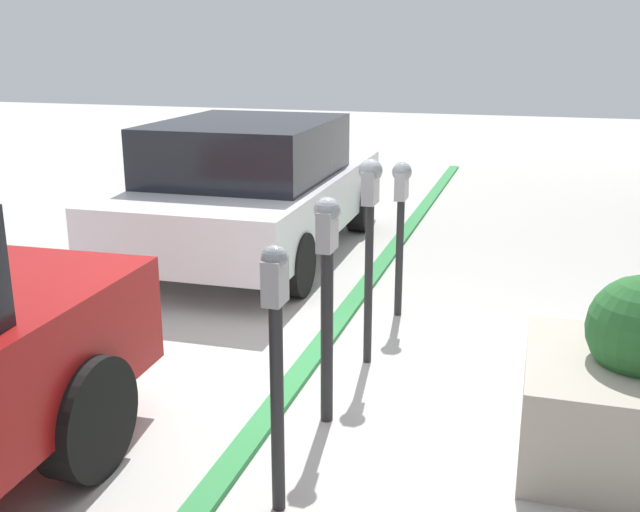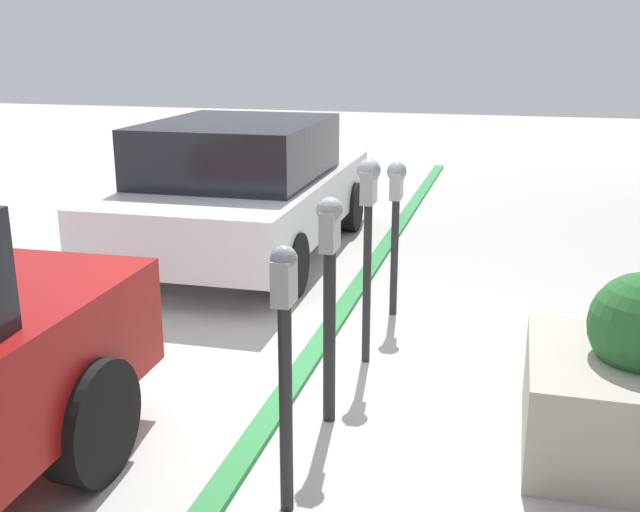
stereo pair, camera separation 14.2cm
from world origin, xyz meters
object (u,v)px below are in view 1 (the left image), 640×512
planter_box (634,395)px  parked_car_middle (252,186)px  parking_meter_middle (370,216)px  parking_meter_fourth (401,206)px  parking_meter_nearest (276,342)px  parking_meter_second (327,275)px

planter_box → parked_car_middle: 5.01m
parking_meter_middle → parked_car_middle: (2.53, 1.90, -0.36)m
parking_meter_fourth → parked_car_middle: 2.44m
parking_meter_nearest → planter_box: parking_meter_nearest is taller
parking_meter_nearest → parking_meter_middle: (1.91, -0.03, 0.20)m
parking_meter_second → planter_box: 1.88m
parking_meter_nearest → parking_meter_second: (0.97, 0.02, 0.04)m
parking_meter_middle → planter_box: 2.09m
planter_box → parking_meter_nearest: bearing=119.9°
parking_meter_second → parking_meter_middle: size_ratio=0.94×
parking_meter_fourth → parked_car_middle: size_ratio=0.32×
parking_meter_second → planter_box: parking_meter_second is taller
parking_meter_middle → parking_meter_fourth: size_ratio=1.13×
parking_meter_second → parked_car_middle: bearing=28.1°
parking_meter_nearest → parking_meter_fourth: (2.96, -0.06, 0.05)m
parking_meter_middle → planter_box: bearing=-117.2°
planter_box → parking_meter_second: bearing=91.5°
parking_meter_fourth → planter_box: parking_meter_fourth is taller
parking_meter_nearest → planter_box: size_ratio=1.18×
parking_meter_middle → parked_car_middle: size_ratio=0.36×
parking_meter_second → parking_meter_middle: 0.96m
parked_car_middle → parking_meter_fourth: bearing=-128.2°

